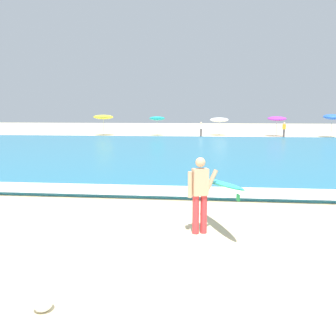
{
  "coord_description": "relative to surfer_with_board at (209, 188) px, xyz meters",
  "views": [
    {
      "loc": [
        2.67,
        -6.93,
        2.73
      ],
      "look_at": [
        1.46,
        3.77,
        1.1
      ],
      "focal_mm": 40.14,
      "sensor_mm": 36.0,
      "label": 1
    }
  ],
  "objects": [
    {
      "name": "beach_umbrella_2",
      "position": [
        0.96,
        35.16,
        0.76
      ],
      "size": [
        2.1,
        2.12,
        2.09
      ],
      "color": "beige",
      "rests_on": "ground"
    },
    {
      "name": "beach_ball",
      "position": [
        -2.25,
        -3.67,
        -0.88
      ],
      "size": [
        0.28,
        0.28,
        0.28
      ],
      "primitive_type": "sphere",
      "color": "white",
      "rests_on": "ground"
    },
    {
      "name": "beachgoer_near_row_left",
      "position": [
        7.82,
        33.18,
        -0.18
      ],
      "size": [
        0.32,
        0.2,
        1.58
      ],
      "color": "#383842",
      "rests_on": "ground"
    },
    {
      "name": "surf_foam",
      "position": [
        -2.66,
        3.76,
        -0.88
      ],
      "size": [
        120.0,
        1.62,
        0.01
      ],
      "primitive_type": "cube",
      "color": "white",
      "rests_on": "sea"
    },
    {
      "name": "surfer_with_board",
      "position": [
        0.0,
        0.0,
        0.0
      ],
      "size": [
        1.27,
        2.44,
        1.73
      ],
      "color": "red",
      "rests_on": "ground"
    },
    {
      "name": "beach_umbrella_4",
      "position": [
        12.69,
        33.22,
        1.13
      ],
      "size": [
        1.83,
        1.87,
        2.51
      ],
      "color": "beige",
      "rests_on": "ground"
    },
    {
      "name": "beach_umbrella_0",
      "position": [
        -12.19,
        33.81,
        1.06
      ],
      "size": [
        2.24,
        2.26,
        2.38
      ],
      "color": "beige",
      "rests_on": "ground"
    },
    {
      "name": "sea",
      "position": [
        -2.66,
        17.16,
        -0.95
      ],
      "size": [
        120.0,
        28.0,
        0.14
      ],
      "primitive_type": "cube",
      "color": "teal",
      "rests_on": "ground"
    },
    {
      "name": "beachgoer_near_row_mid",
      "position": [
        -1.05,
        33.21,
        -0.18
      ],
      "size": [
        0.32,
        0.2,
        1.58
      ],
      "color": "#383842",
      "rests_on": "ground"
    },
    {
      "name": "beach_umbrella_1",
      "position": [
        -6.05,
        34.19,
        0.91
      ],
      "size": [
        1.76,
        1.79,
        2.21
      ],
      "color": "beige",
      "rests_on": "ground"
    },
    {
      "name": "ground_plane",
      "position": [
        -2.66,
        -1.34,
        -1.02
      ],
      "size": [
        160.0,
        160.0,
        0.0
      ],
      "primitive_type": "plane",
      "color": "beige"
    },
    {
      "name": "beach_umbrella_3",
      "position": [
        7.22,
        34.28,
        0.92
      ],
      "size": [
        2.05,
        2.08,
        2.27
      ],
      "color": "beige",
      "rests_on": "ground"
    }
  ]
}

